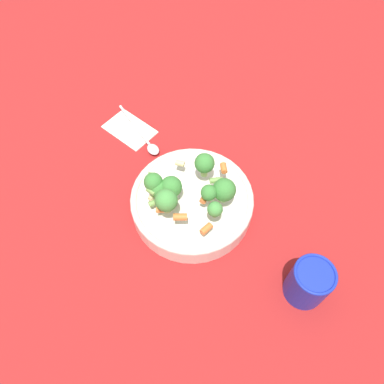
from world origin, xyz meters
TOP-DOWN VIEW (x-y plane):
  - ground_plane at (0.00, 0.00)m, footprint 3.00×3.00m
  - bowl at (0.00, 0.00)m, footprint 0.26×0.26m
  - pasta_salad at (-0.01, 0.00)m, footprint 0.18×0.18m
  - cup at (0.06, -0.28)m, footprint 0.08×0.08m
  - napkin at (0.01, 0.28)m, footprint 0.11×0.14m
  - spoon at (0.02, 0.22)m, footprint 0.03×0.19m

SIDE VIEW (x-z plane):
  - ground_plane at x=0.00m, z-range 0.00..0.00m
  - napkin at x=0.01m, z-range 0.00..0.01m
  - spoon at x=0.02m, z-range 0.01..0.02m
  - bowl at x=0.00m, z-range 0.00..0.05m
  - cup at x=0.06m, z-range 0.00..0.10m
  - pasta_salad at x=-0.01m, z-range 0.05..0.14m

